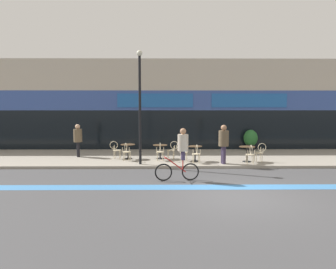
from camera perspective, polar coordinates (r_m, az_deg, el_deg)
The scene contains 21 objects.
ground_plane at distance 10.65m, azimuth 12.06°, elevation -10.57°, with size 120.00×120.00×0.00m, color #424244.
sidewalk_slab at distance 17.63m, azimuth 6.90°, elevation -3.98°, with size 40.00×5.50×0.12m, color gray.
storefront_facade at distance 22.08m, azimuth 5.38°, elevation 5.05°, with size 40.00×4.06×5.63m.
bike_lane_stripe at distance 11.79m, azimuth 10.77°, elevation -8.98°, with size 36.00×0.70×0.01m, color #3D7AB7.
bistro_table_0 at distance 16.76m, azimuth -6.98°, elevation -2.41°, with size 0.73×0.73×0.74m.
bistro_table_1 at distance 16.66m, azimuth -1.38°, elevation -2.50°, with size 0.73×0.73×0.71m.
bistro_table_2 at distance 16.00m, azimuth 4.74°, elevation -2.78°, with size 0.68×0.68×0.74m.
bistro_table_3 at distance 16.22m, azimuth 13.61°, elevation -2.77°, with size 0.75×0.75×0.74m.
cafe_chair_0_near at distance 16.15m, azimuth -7.26°, elevation -2.77°, with size 0.45×0.60×0.90m.
cafe_chair_0_side at distance 16.85m, azimuth -9.10°, elevation -2.46°, with size 0.58×0.41×0.90m.
cafe_chair_1_near at distance 16.03m, azimuth -1.39°, elevation -2.78°, with size 0.42×0.58×0.90m.
cafe_chair_1_side at distance 16.65m, azimuth 0.78°, elevation -2.48°, with size 0.60×0.45×0.90m.
cafe_chair_2_near at distance 15.39m, azimuth 4.98°, elevation -3.14°, with size 0.43×0.59×0.90m.
cafe_chair_2_side at distance 15.96m, azimuth 2.50°, elevation -2.82°, with size 0.58×0.41×0.90m.
cafe_chair_3_near at distance 15.62m, azimuth 14.17°, elevation -3.16°, with size 0.40×0.57×0.90m.
cafe_chair_3_side at distance 16.39m, azimuth 15.73°, elevation -2.80°, with size 0.58×0.42×0.90m.
planter_pot at distance 20.35m, azimuth 14.19°, elevation -0.80°, with size 0.83×0.83×1.24m.
lamp_post at distance 15.03m, azimuth -4.93°, elevation 6.14°, with size 0.26×0.26×5.19m.
cyclist_0 at distance 12.35m, azimuth 2.33°, elevation -2.87°, with size 1.69×0.51×2.00m.
pedestrian_near_end at distance 17.88m, azimuth -15.43°, elevation -0.50°, with size 0.55×0.55×1.73m.
pedestrian_far_end at distance 15.42m, azimuth 9.66°, elevation -1.07°, with size 0.55×0.55×1.82m.
Camera 1 is at (-2.29, -9.99, 2.89)m, focal length 35.00 mm.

